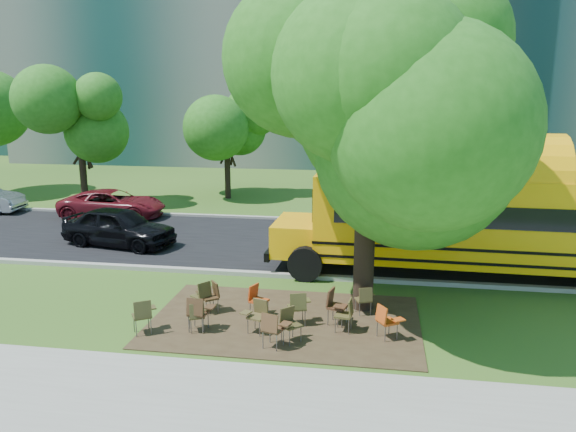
% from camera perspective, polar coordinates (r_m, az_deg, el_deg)
% --- Properties ---
extents(ground, '(160.00, 160.00, 0.00)m').
position_cam_1_polar(ground, '(15.68, -3.65, -9.67)').
color(ground, '#2F531A').
rests_on(ground, ground).
extents(sidewalk, '(60.00, 4.00, 0.04)m').
position_cam_1_polar(sidewalk, '(11.38, -9.51, -18.99)').
color(sidewalk, gray).
rests_on(sidewalk, ground).
extents(dirt_patch, '(7.00, 4.50, 0.03)m').
position_cam_1_polar(dirt_patch, '(15.05, -0.29, -10.59)').
color(dirt_patch, '#382819').
rests_on(dirt_patch, ground).
extents(asphalt_road, '(80.00, 8.00, 0.04)m').
position_cam_1_polar(asphalt_road, '(22.19, 0.33, -2.83)').
color(asphalt_road, black).
rests_on(asphalt_road, ground).
extents(kerb_near, '(80.00, 0.25, 0.14)m').
position_cam_1_polar(kerb_near, '(18.41, -1.59, -5.98)').
color(kerb_near, gray).
rests_on(kerb_near, ground).
extents(kerb_far, '(80.00, 0.25, 0.14)m').
position_cam_1_polar(kerb_far, '(26.12, 1.71, -0.35)').
color(kerb_far, gray).
rests_on(kerb_far, ground).
extents(building_main, '(38.00, 16.00, 22.00)m').
position_cam_1_polar(building_main, '(51.63, -3.70, 18.27)').
color(building_main, slate).
rests_on(building_main, ground).
extents(bg_tree_0, '(5.20, 5.20, 7.18)m').
position_cam_1_polar(bg_tree_0, '(31.17, -20.49, 9.35)').
color(bg_tree_0, black).
rests_on(bg_tree_0, ground).
extents(bg_tree_2, '(4.80, 4.80, 6.62)m').
position_cam_1_polar(bg_tree_2, '(31.30, -6.28, 9.41)').
color(bg_tree_2, black).
rests_on(bg_tree_2, ground).
extents(bg_tree_3, '(5.60, 5.60, 7.84)m').
position_cam_1_polar(bg_tree_3, '(28.54, 18.98, 10.15)').
color(bg_tree_3, black).
rests_on(bg_tree_3, ground).
extents(main_tree, '(7.20, 7.20, 9.17)m').
position_cam_1_polar(main_tree, '(14.85, 8.20, 11.01)').
color(main_tree, black).
rests_on(main_tree, ground).
extents(school_bus, '(13.82, 3.45, 3.36)m').
position_cam_1_polar(school_bus, '(19.03, 21.39, -0.39)').
color(school_bus, '#FFAC08').
rests_on(school_bus, ground).
extents(chair_0, '(0.61, 0.77, 0.92)m').
position_cam_1_polar(chair_0, '(14.53, -14.50, -9.51)').
color(chair_0, '#453E1E').
rests_on(chair_0, ground).
extents(chair_1, '(0.65, 0.55, 0.94)m').
position_cam_1_polar(chair_1, '(14.37, -9.10, -9.45)').
color(chair_1, '#432A17').
rests_on(chair_1, ground).
extents(chair_2, '(0.54, 0.64, 0.80)m').
position_cam_1_polar(chair_2, '(14.41, -9.19, -9.77)').
color(chair_2, '#4A4120').
rests_on(chair_2, ground).
extents(chair_3, '(0.68, 0.53, 0.86)m').
position_cam_1_polar(chair_3, '(14.21, -3.15, -9.78)').
color(chair_3, brown).
rests_on(chair_3, ground).
extents(chair_4, '(0.71, 0.55, 0.92)m').
position_cam_1_polar(chair_4, '(13.33, -1.52, -11.18)').
color(chair_4, '#51321C').
rests_on(chair_4, ground).
extents(chair_5, '(0.59, 0.74, 0.86)m').
position_cam_1_polar(chair_5, '(13.69, 0.11, -10.67)').
color(chair_5, '#42391C').
rests_on(chair_5, ground).
extents(chair_6, '(0.51, 0.61, 0.87)m').
position_cam_1_polar(chair_6, '(14.31, 5.89, -9.65)').
color(chair_6, '#4B4420').
rests_on(chair_6, ground).
extents(chair_7, '(0.74, 0.59, 0.88)m').
position_cam_1_polar(chair_7, '(14.01, 9.96, -10.25)').
color(chair_7, '#C94B15').
rests_on(chair_7, ground).
extents(chair_8, '(0.60, 0.77, 0.90)m').
position_cam_1_polar(chair_8, '(15.60, -8.66, -7.75)').
color(chair_8, '#47411F').
rests_on(chair_8, ground).
extents(chair_9, '(0.74, 0.58, 0.87)m').
position_cam_1_polar(chair_9, '(15.56, -7.83, -7.84)').
color(chair_9, '#3F2A16').
rests_on(chair_9, ground).
extents(chair_10, '(0.56, 0.71, 0.88)m').
position_cam_1_polar(chair_10, '(15.15, -3.18, -8.28)').
color(chair_10, '#B93D13').
rests_on(chair_10, ground).
extents(chair_11, '(0.63, 0.70, 0.93)m').
position_cam_1_polar(chair_11, '(14.58, 1.06, -9.01)').
color(chair_11, '#4C4821').
rests_on(chair_11, ground).
extents(chair_12, '(0.57, 0.74, 0.96)m').
position_cam_1_polar(chair_12, '(14.66, 4.81, -8.83)').
color(chair_12, '#4D2C1B').
rests_on(chair_12, ground).
extents(chair_13, '(0.55, 0.63, 0.81)m').
position_cam_1_polar(chair_13, '(15.40, 7.82, -8.20)').
color(chair_13, '#4E4422').
rests_on(chair_13, ground).
extents(black_car, '(4.77, 2.66, 1.53)m').
position_cam_1_polar(black_car, '(22.75, -16.79, -1.05)').
color(black_car, black).
rests_on(black_car, ground).
extents(bg_car_red, '(5.03, 2.60, 1.36)m').
position_cam_1_polar(bg_car_red, '(27.83, -17.37, 1.16)').
color(bg_car_red, maroon).
rests_on(bg_car_red, ground).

